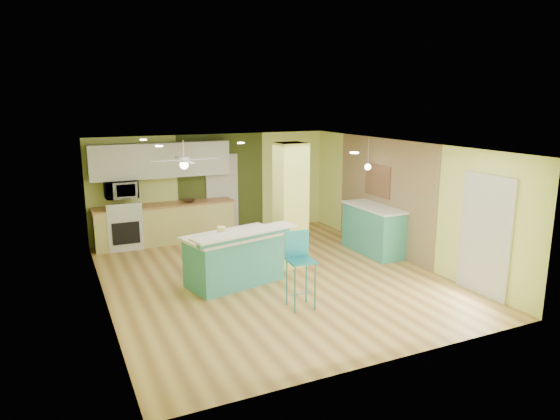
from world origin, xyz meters
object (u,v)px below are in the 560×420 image
at_px(side_counter, 374,229).
at_px(fruit_bowl, 189,201).
at_px(peninsula, 235,258).
at_px(canister, 222,231).
at_px(bar_stool, 299,257).

relative_size(side_counter, fruit_bowl, 5.35).
relative_size(peninsula, side_counter, 1.28).
relative_size(peninsula, canister, 13.26).
distance_m(peninsula, side_counter, 3.48).
distance_m(peninsula, fruit_bowl, 3.19).
xyz_separation_m(side_counter, fruit_bowl, (-3.44, 2.64, 0.45)).
distance_m(side_counter, canister, 3.72).
relative_size(bar_stool, fruit_bowl, 4.11).
bearing_deg(bar_stool, fruit_bowl, 101.68).
distance_m(side_counter, fruit_bowl, 4.36).
height_order(peninsula, bar_stool, bar_stool).
xyz_separation_m(bar_stool, side_counter, (2.84, 1.93, -0.31)).
bearing_deg(canister, bar_stool, -60.68).
height_order(peninsula, canister, canister).
xyz_separation_m(side_counter, canister, (-3.66, -0.47, 0.48)).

